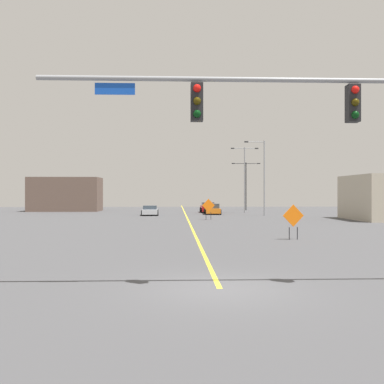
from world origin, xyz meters
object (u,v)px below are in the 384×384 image
(street_lamp_mid_right, at_px, (246,181))
(construction_sign_right_shoulder, at_px, (293,217))
(car_red_near, at_px, (208,208))
(construction_sign_median_far, at_px, (208,206))
(traffic_signal_assembly, at_px, (346,118))
(car_silver_distant, at_px, (150,210))
(street_lamp_near_left, at_px, (245,174))
(street_lamp_far_left, at_px, (263,174))
(car_orange_far, at_px, (212,209))

(street_lamp_mid_right, distance_m, construction_sign_right_shoulder, 42.40)
(car_red_near, bearing_deg, construction_sign_right_shoulder, -86.18)
(construction_sign_median_far, xyz_separation_m, construction_sign_right_shoulder, (3.45, -18.42, -0.06))
(traffic_signal_assembly, height_order, car_silver_distant, traffic_signal_assembly)
(traffic_signal_assembly, bearing_deg, construction_sign_right_shoulder, 81.22)
(construction_sign_right_shoulder, xyz_separation_m, car_red_near, (-2.33, 34.80, -0.60))
(construction_sign_median_far, bearing_deg, car_silver_distant, 124.42)
(construction_sign_median_far, bearing_deg, street_lamp_near_left, 68.12)
(street_lamp_far_left, height_order, car_red_near, street_lamp_far_left)
(construction_sign_right_shoulder, distance_m, car_silver_distant, 29.33)
(car_red_near, distance_m, car_silver_distant, 10.33)
(car_orange_far, bearing_deg, construction_sign_right_shoulder, -85.98)
(traffic_signal_assembly, distance_m, car_silver_distant, 41.13)
(street_lamp_near_left, distance_m, car_red_near, 6.78)
(traffic_signal_assembly, relative_size, street_lamp_mid_right, 1.81)
(street_lamp_far_left, height_order, construction_sign_median_far, street_lamp_far_left)
(traffic_signal_assembly, distance_m, street_lamp_mid_right, 54.93)
(traffic_signal_assembly, xyz_separation_m, construction_sign_median_far, (-1.52, 30.93, -3.44))
(street_lamp_mid_right, distance_m, construction_sign_median_far, 25.05)
(car_orange_far, bearing_deg, construction_sign_median_far, -96.69)
(street_lamp_near_left, relative_size, car_red_near, 2.12)
(construction_sign_median_far, relative_size, construction_sign_right_shoulder, 1.04)
(construction_sign_median_far, bearing_deg, traffic_signal_assembly, -87.19)
(street_lamp_far_left, bearing_deg, street_lamp_near_left, 96.70)
(street_lamp_mid_right, height_order, street_lamp_near_left, street_lamp_near_left)
(street_lamp_near_left, bearing_deg, street_lamp_far_left, -83.30)
(traffic_signal_assembly, height_order, street_lamp_far_left, street_lamp_far_left)
(street_lamp_near_left, bearing_deg, street_lamp_mid_right, 79.63)
(traffic_signal_assembly, height_order, car_orange_far, traffic_signal_assembly)
(traffic_signal_assembly, bearing_deg, car_silver_distant, 101.06)
(construction_sign_right_shoulder, bearing_deg, street_lamp_near_left, 85.65)
(traffic_signal_assembly, xyz_separation_m, street_lamp_far_left, (5.37, 38.17, 0.09))
(construction_sign_right_shoulder, height_order, car_silver_distant, construction_sign_right_shoulder)
(street_lamp_mid_right, relative_size, construction_sign_median_far, 3.53)
(street_lamp_near_left, height_order, construction_sign_median_far, street_lamp_near_left)
(traffic_signal_assembly, xyz_separation_m, construction_sign_right_shoulder, (1.93, 12.51, -3.49))
(construction_sign_median_far, bearing_deg, street_lamp_mid_right, 72.22)
(construction_sign_median_far, xyz_separation_m, car_orange_far, (1.35, 11.51, -0.71))
(car_orange_far, height_order, car_silver_distant, car_orange_far)
(car_orange_far, bearing_deg, street_lamp_near_left, 36.22)
(construction_sign_right_shoulder, bearing_deg, car_orange_far, 94.02)
(construction_sign_median_far, distance_m, car_silver_distant, 11.22)
(car_red_near, bearing_deg, street_lamp_near_left, -16.84)
(street_lamp_far_left, xyz_separation_m, car_orange_far, (-5.54, 4.27, -4.23))
(traffic_signal_assembly, relative_size, car_red_near, 3.20)
(construction_sign_right_shoulder, bearing_deg, street_lamp_mid_right, 84.39)
(construction_sign_right_shoulder, relative_size, car_orange_far, 0.43)
(street_lamp_near_left, height_order, street_lamp_far_left, street_lamp_near_left)
(construction_sign_median_far, height_order, car_silver_distant, construction_sign_median_far)
(traffic_signal_assembly, bearing_deg, street_lamp_near_left, 84.43)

